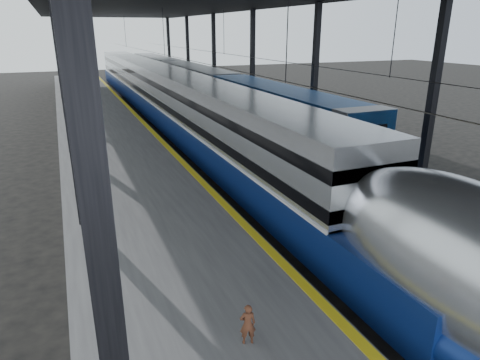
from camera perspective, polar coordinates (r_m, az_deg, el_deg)
ground at (r=13.57m, az=7.92°, el=-13.70°), size 160.00×160.00×0.00m
platform at (r=30.57m, az=-17.40°, el=5.53°), size 6.00×80.00×1.00m
yellow_strip at (r=30.82m, az=-12.30°, el=7.04°), size 0.30×80.00×0.01m
rails at (r=32.32m, az=-3.06°, el=6.34°), size 6.52×80.00×0.16m
canopy at (r=30.77m, az=-8.32°, el=22.47°), size 18.00×75.00×9.47m
tgv_train at (r=34.95m, az=-9.26°, el=10.42°), size 3.08×65.20×4.41m
second_train at (r=45.03m, az=-5.79°, el=12.43°), size 2.83×56.05×3.90m
child at (r=9.55m, az=1.02°, el=-18.66°), size 0.39×0.30×0.96m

